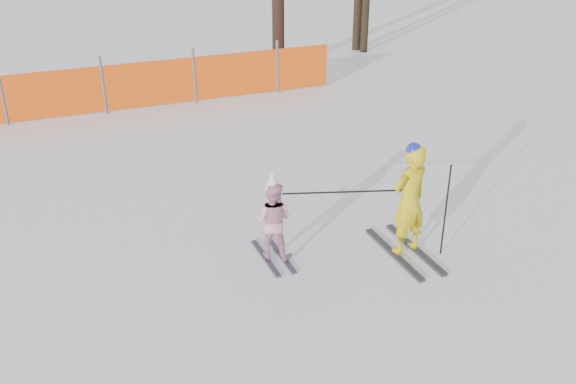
# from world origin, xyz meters

# --- Properties ---
(ground) EXTENTS (120.00, 120.00, 0.00)m
(ground) POSITION_xyz_m (0.00, 0.00, 0.00)
(ground) COLOR white
(ground) RESTS_ON ground
(adult) EXTENTS (0.63, 1.41, 1.61)m
(adult) POSITION_xyz_m (1.53, 0.05, 0.80)
(adult) COLOR black
(adult) RESTS_ON ground
(child) EXTENTS (0.67, 0.97, 1.27)m
(child) POSITION_xyz_m (-0.17, 0.61, 0.58)
(child) COLOR black
(child) RESTS_ON ground
(ski_poles) EXTENTS (2.05, 0.75, 1.32)m
(ski_poles) POSITION_xyz_m (1.28, 0.11, 0.82)
(ski_poles) COLOR black
(ski_poles) RESTS_ON ground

